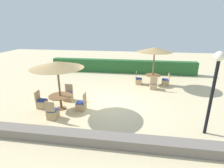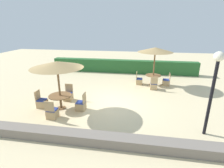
{
  "view_description": "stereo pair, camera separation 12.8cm",
  "coord_description": "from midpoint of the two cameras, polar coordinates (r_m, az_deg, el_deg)",
  "views": [
    {
      "loc": [
        1.46,
        -8.94,
        4.19
      ],
      "look_at": [
        0.0,
        0.6,
        0.9
      ],
      "focal_mm": 28.0,
      "sensor_mm": 36.0,
      "label": 1
    },
    {
      "loc": [
        1.59,
        -8.91,
        4.19
      ],
      "look_at": [
        0.0,
        0.6,
        0.9
      ],
      "focal_mm": 28.0,
      "sensor_mm": 36.0,
      "label": 2
    }
  ],
  "objects": [
    {
      "name": "lamp_post",
      "position": [
        7.36,
        30.24,
        1.77
      ],
      "size": [
        0.36,
        0.36,
        3.32
      ],
      "color": "black",
      "rests_on": "ground_plane"
    },
    {
      "name": "round_table_back_right",
      "position": [
        13.01,
        12.84,
        2.27
      ],
      "size": [
        1.09,
        1.09,
        0.74
      ],
      "color": "brown",
      "rests_on": "ground_plane"
    },
    {
      "name": "patio_chair_back_right_east",
      "position": [
        13.24,
        16.85,
        0.74
      ],
      "size": [
        0.46,
        0.46,
        0.93
      ],
      "rotation": [
        0.0,
        0.0,
        1.57
      ],
      "color": "tan",
      "rests_on": "ground_plane"
    },
    {
      "name": "round_table_front_left",
      "position": [
        9.43,
        -16.85,
        -4.41
      ],
      "size": [
        1.17,
        1.17,
        0.74
      ],
      "color": "brown",
      "rests_on": "ground_plane"
    },
    {
      "name": "parasol_front_left",
      "position": [
        8.92,
        -17.9,
        5.96
      ],
      "size": [
        2.59,
        2.59,
        2.51
      ],
      "color": "brown",
      "rests_on": "ground_plane"
    },
    {
      "name": "stone_border",
      "position": [
        6.79,
        -6.26,
        -17.34
      ],
      "size": [
        10.0,
        0.56,
        0.39
      ],
      "primitive_type": "cube",
      "color": "slate",
      "rests_on": "ground_plane"
    },
    {
      "name": "patio_chair_front_left_east",
      "position": [
        9.16,
        -10.33,
        -6.88
      ],
      "size": [
        0.46,
        0.46,
        0.93
      ],
      "rotation": [
        0.0,
        0.0,
        1.57
      ],
      "color": "tan",
      "rests_on": "ground_plane"
    },
    {
      "name": "patio_chair_back_right_west",
      "position": [
        13.04,
        8.36,
        1.09
      ],
      "size": [
        0.46,
        0.46,
        0.93
      ],
      "rotation": [
        0.0,
        0.0,
        -1.57
      ],
      "color": "tan",
      "rests_on": "ground_plane"
    },
    {
      "name": "ground_plane",
      "position": [
        9.98,
        -0.89,
        -6.0
      ],
      "size": [
        40.0,
        40.0,
        0.0
      ],
      "primitive_type": "plane",
      "color": "beige"
    },
    {
      "name": "patio_chair_front_left_south",
      "position": [
        8.73,
        -19.23,
        -9.04
      ],
      "size": [
        0.46,
        0.46,
        0.93
      ],
      "color": "tan",
      "rests_on": "ground_plane"
    },
    {
      "name": "patio_chair_back_right_south",
      "position": [
        12.2,
        13.0,
        -0.45
      ],
      "size": [
        0.46,
        0.46,
        0.93
      ],
      "color": "tan",
      "rests_on": "ground_plane"
    },
    {
      "name": "patio_chair_front_left_west",
      "position": [
        10.01,
        -22.31,
        -5.77
      ],
      "size": [
        0.46,
        0.46,
        0.93
      ],
      "rotation": [
        0.0,
        0.0,
        -1.57
      ],
      "color": "tan",
      "rests_on": "ground_plane"
    },
    {
      "name": "parasol_back_right",
      "position": [
        12.61,
        13.48,
        10.79
      ],
      "size": [
        2.43,
        2.43,
        2.71
      ],
      "color": "brown",
      "rests_on": "ground_plane"
    },
    {
      "name": "hedge_row",
      "position": [
        16.06,
        3.06,
        5.81
      ],
      "size": [
        13.0,
        0.7,
        1.16
      ],
      "primitive_type": "cube",
      "color": "#28602D",
      "rests_on": "ground_plane"
    },
    {
      "name": "patio_chair_front_left_north",
      "position": [
        10.48,
        -14.45,
        -3.81
      ],
      "size": [
        0.46,
        0.46,
        0.93
      ],
      "rotation": [
        0.0,
        0.0,
        3.14
      ],
      "color": "tan",
      "rests_on": "ground_plane"
    }
  ]
}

